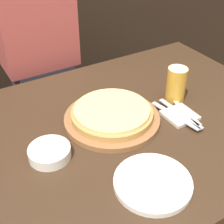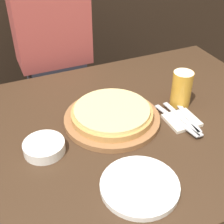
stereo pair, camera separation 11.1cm
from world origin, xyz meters
name	(u,v)px [view 2 (the right image)]	position (x,y,z in m)	size (l,w,h in m)	color
dining_table	(109,199)	(0.00, 0.00, 0.39)	(1.43, 0.94, 0.78)	#3D2819
pizza_on_board	(112,115)	(0.03, 0.03, 0.80)	(0.35, 0.35, 0.06)	#99663D
beer_glass	(182,87)	(0.32, 0.03, 0.85)	(0.08, 0.08, 0.14)	gold
dinner_plate	(140,186)	(-0.02, -0.28, 0.79)	(0.23, 0.23, 0.02)	white
side_bowl	(44,147)	(-0.23, -0.03, 0.80)	(0.13, 0.13, 0.04)	white
napkin_stack	(182,120)	(0.26, -0.07, 0.78)	(0.11, 0.11, 0.01)	beige
fork	(176,120)	(0.24, -0.07, 0.79)	(0.05, 0.22, 0.00)	silver
dinner_knife	(182,118)	(0.26, -0.07, 0.79)	(0.03, 0.22, 0.00)	silver
spoon	(188,117)	(0.29, -0.07, 0.79)	(0.05, 0.19, 0.00)	silver
diner_person	(57,76)	(-0.03, 0.64, 0.67)	(0.35, 0.20, 1.36)	#33333D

